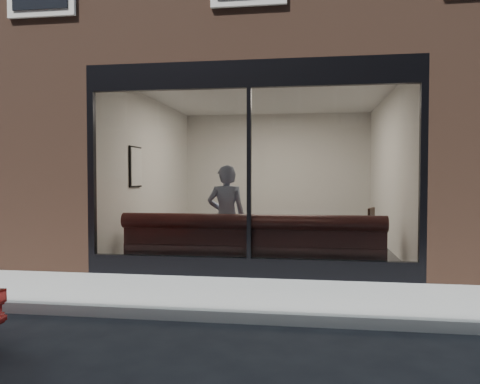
# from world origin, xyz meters

# --- Properties ---
(ground) EXTENTS (120.00, 120.00, 0.00)m
(ground) POSITION_xyz_m (0.00, 0.00, 0.00)
(ground) COLOR black
(ground) RESTS_ON ground
(sidewalk_near) EXTENTS (40.00, 2.00, 0.01)m
(sidewalk_near) POSITION_xyz_m (0.00, 1.00, 0.01)
(sidewalk_near) COLOR gray
(sidewalk_near) RESTS_ON ground
(kerb_near) EXTENTS (40.00, 0.10, 0.12)m
(kerb_near) POSITION_xyz_m (0.00, -0.05, 0.06)
(kerb_near) COLOR gray
(kerb_near) RESTS_ON ground
(host_building_pier_left) EXTENTS (2.50, 12.00, 3.20)m
(host_building_pier_left) POSITION_xyz_m (-3.75, 8.00, 1.60)
(host_building_pier_left) COLOR brown
(host_building_pier_left) RESTS_ON ground
(host_building_pier_right) EXTENTS (2.50, 12.00, 3.20)m
(host_building_pier_right) POSITION_xyz_m (3.75, 8.00, 1.60)
(host_building_pier_right) COLOR brown
(host_building_pier_right) RESTS_ON ground
(host_building_backfill) EXTENTS (5.00, 6.00, 3.20)m
(host_building_backfill) POSITION_xyz_m (0.00, 11.00, 1.60)
(host_building_backfill) COLOR brown
(host_building_backfill) RESTS_ON ground
(cafe_floor) EXTENTS (6.00, 6.00, 0.00)m
(cafe_floor) POSITION_xyz_m (0.00, 5.00, 0.02)
(cafe_floor) COLOR #2D2D30
(cafe_floor) RESTS_ON ground
(cafe_ceiling) EXTENTS (6.00, 6.00, 0.00)m
(cafe_ceiling) POSITION_xyz_m (0.00, 5.00, 3.19)
(cafe_ceiling) COLOR white
(cafe_ceiling) RESTS_ON host_building_upper
(cafe_wall_back) EXTENTS (5.00, 0.00, 5.00)m
(cafe_wall_back) POSITION_xyz_m (0.00, 7.99, 1.60)
(cafe_wall_back) COLOR silver
(cafe_wall_back) RESTS_ON ground
(cafe_wall_left) EXTENTS (0.00, 6.00, 6.00)m
(cafe_wall_left) POSITION_xyz_m (-2.49, 5.00, 1.60)
(cafe_wall_left) COLOR silver
(cafe_wall_left) RESTS_ON ground
(cafe_wall_right) EXTENTS (0.00, 6.00, 6.00)m
(cafe_wall_right) POSITION_xyz_m (2.49, 5.00, 1.60)
(cafe_wall_right) COLOR silver
(cafe_wall_right) RESTS_ON ground
(storefront_kick) EXTENTS (5.00, 0.10, 0.30)m
(storefront_kick) POSITION_xyz_m (0.00, 2.05, 0.15)
(storefront_kick) COLOR black
(storefront_kick) RESTS_ON ground
(storefront_header) EXTENTS (5.00, 0.10, 0.40)m
(storefront_header) POSITION_xyz_m (0.00, 2.05, 3.00)
(storefront_header) COLOR black
(storefront_header) RESTS_ON host_building_upper
(storefront_mullion) EXTENTS (0.06, 0.10, 2.50)m
(storefront_mullion) POSITION_xyz_m (0.00, 2.05, 1.55)
(storefront_mullion) COLOR black
(storefront_mullion) RESTS_ON storefront_kick
(storefront_glass) EXTENTS (4.80, 0.00, 4.80)m
(storefront_glass) POSITION_xyz_m (0.00, 2.02, 1.55)
(storefront_glass) COLOR white
(storefront_glass) RESTS_ON storefront_kick
(banquette) EXTENTS (4.00, 0.55, 0.45)m
(banquette) POSITION_xyz_m (0.00, 2.45, 0.23)
(banquette) COLOR black
(banquette) RESTS_ON cafe_floor
(person) EXTENTS (0.65, 0.45, 1.69)m
(person) POSITION_xyz_m (-0.45, 2.67, 0.84)
(person) COLOR #9CABCC
(person) RESTS_ON cafe_floor
(cafe_table_left) EXTENTS (0.77, 0.77, 0.04)m
(cafe_table_left) POSITION_xyz_m (-1.85, 3.34, 0.74)
(cafe_table_left) COLOR black
(cafe_table_left) RESTS_ON cafe_floor
(cafe_table_right) EXTENTS (0.80, 0.80, 0.04)m
(cafe_table_right) POSITION_xyz_m (1.36, 3.67, 0.74)
(cafe_table_right) COLOR black
(cafe_table_right) RESTS_ON cafe_floor
(cafe_chair_right) EXTENTS (0.57, 0.57, 0.04)m
(cafe_chair_right) POSITION_xyz_m (1.78, 3.73, 0.24)
(cafe_chair_right) COLOR black
(cafe_chair_right) RESTS_ON cafe_floor
(wall_poster) EXTENTS (0.02, 0.55, 0.73)m
(wall_poster) POSITION_xyz_m (-2.45, 3.94, 1.69)
(wall_poster) COLOR white
(wall_poster) RESTS_ON cafe_wall_left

